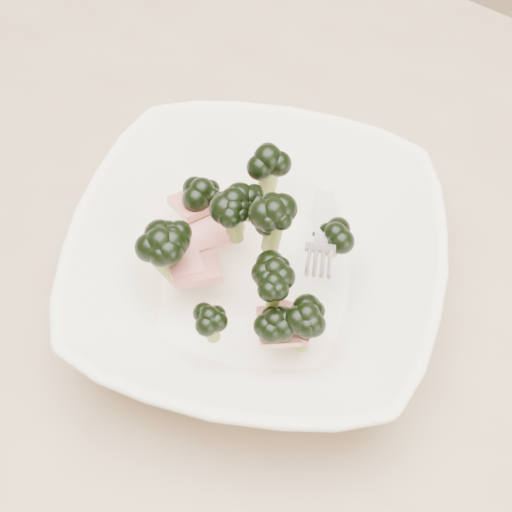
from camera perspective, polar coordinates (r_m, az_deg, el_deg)
name	(u,v)px	position (r m, az deg, el deg)	size (l,w,h in m)	color
ground	(242,444)	(1.37, -1.12, -14.80)	(4.00, 4.00, 0.00)	tan
dining_table	(232,247)	(0.78, -1.91, 0.74)	(1.20, 0.80, 0.75)	tan
broccoli_dish	(255,262)	(0.60, -0.05, -0.45)	(0.40, 0.40, 0.13)	white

